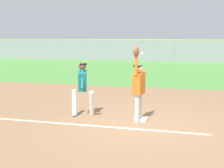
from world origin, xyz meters
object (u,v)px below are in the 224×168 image
object	(u,v)px
first_base	(141,119)
parked_car_tan	(215,54)
fielder	(138,85)
runner	(83,86)
parked_car_red	(131,52)
baseball	(142,54)
parked_car_white	(173,53)

from	to	relation	value
first_base	parked_car_tan	bearing A→B (deg)	80.86
fielder	parked_car_tan	world-z (taller)	fielder
runner	parked_car_tan	size ratio (longest dim) A/B	0.39
fielder	parked_car_red	world-z (taller)	fielder
fielder	runner	xyz separation A→B (m)	(-1.83, 0.22, -0.12)
baseball	parked_car_tan	world-z (taller)	baseball
first_base	baseball	world-z (taller)	baseball
first_base	baseball	distance (m)	2.04
fielder	baseball	bearing A→B (deg)	140.85
fielder	parked_car_white	bearing A→B (deg)	-77.40
parked_car_white	parked_car_red	bearing A→B (deg)	172.31
parked_car_red	parked_car_tan	xyz separation A→B (m)	(9.09, -0.41, 0.00)
parked_car_tan	parked_car_red	bearing A→B (deg)	178.88
fielder	parked_car_red	bearing A→B (deg)	-66.92
first_base	parked_car_white	bearing A→B (deg)	90.74
first_base	parked_car_red	distance (m)	25.92
parked_car_tan	baseball	bearing A→B (deg)	-97.44
baseball	first_base	bearing A→B (deg)	99.06
runner	parked_car_white	xyz separation A→B (m)	(1.59, 24.62, -0.32)
parked_car_tan	parked_car_white	bearing A→B (deg)	-174.34
first_base	runner	bearing A→B (deg)	178.15
first_base	fielder	size ratio (longest dim) A/B	0.17
first_base	fielder	world-z (taller)	fielder
baseball	parked_car_white	bearing A→B (deg)	90.85
first_base	runner	size ratio (longest dim) A/B	0.22
parked_car_red	first_base	bearing A→B (deg)	-74.60
baseball	parked_car_red	world-z (taller)	baseball
first_base	parked_car_white	distance (m)	24.69
baseball	parked_car_red	size ratio (longest dim) A/B	0.02
first_base	runner	world-z (taller)	runner
runner	baseball	size ratio (longest dim) A/B	23.24
baseball	parked_car_red	xyz separation A→B (m)	(-5.12, 25.72, -1.38)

